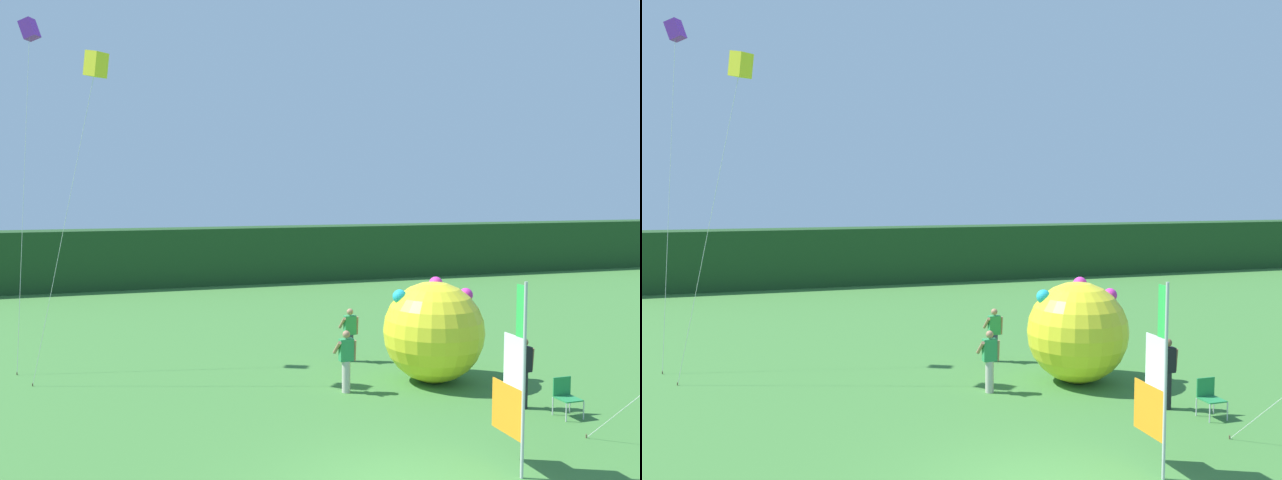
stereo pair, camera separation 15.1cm
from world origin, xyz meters
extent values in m
cube|color=#1E421E|center=(0.00, 27.23, 1.58)|extent=(80.00, 2.40, 3.15)
cylinder|color=#B7B7BC|center=(2.37, -0.01, 1.82)|extent=(0.06, 0.06, 3.64)
cube|color=orange|center=(2.37, 0.51, 1.14)|extent=(0.02, 0.97, 0.97)
cube|color=white|center=(2.37, 0.32, 2.11)|extent=(0.02, 0.60, 0.97)
cube|color=green|center=(2.37, 0.14, 3.08)|extent=(0.02, 0.23, 0.97)
cylinder|color=black|center=(4.75, 3.36, 0.45)|extent=(0.22, 0.22, 0.90)
cube|color=black|center=(4.75, 3.36, 1.20)|extent=(0.36, 0.20, 0.61)
sphere|color=brown|center=(4.75, 3.36, 1.62)|extent=(0.20, 0.20, 0.20)
cylinder|color=brown|center=(4.52, 3.42, 1.28)|extent=(0.09, 0.48, 0.42)
cylinder|color=brown|center=(4.98, 3.37, 1.18)|extent=(0.09, 0.14, 0.56)
cylinder|color=#2D334C|center=(2.32, 8.81, 0.42)|extent=(0.22, 0.22, 0.84)
cube|color=#2D8E4C|center=(2.32, 8.81, 1.13)|extent=(0.36, 0.20, 0.59)
sphere|color=#A37556|center=(2.32, 8.81, 1.55)|extent=(0.20, 0.20, 0.20)
cylinder|color=#A37556|center=(2.09, 8.87, 1.20)|extent=(0.09, 0.48, 0.42)
cylinder|color=#A37556|center=(2.55, 8.81, 1.10)|extent=(0.09, 0.14, 0.56)
cylinder|color=#B7B2A3|center=(1.11, 5.88, 0.42)|extent=(0.22, 0.22, 0.83)
cube|color=#2D8E4C|center=(1.11, 5.88, 1.13)|extent=(0.36, 0.20, 0.58)
sphere|color=#A37556|center=(1.11, 5.88, 1.54)|extent=(0.20, 0.20, 0.20)
cylinder|color=#A37556|center=(0.88, 5.94, 1.19)|extent=(0.09, 0.48, 0.42)
cylinder|color=#A37556|center=(1.34, 5.88, 1.09)|extent=(0.09, 0.14, 0.56)
sphere|color=yellow|center=(3.74, 6.07, 1.39)|extent=(2.78, 2.78, 2.78)
sphere|color=#DB33A8|center=(4.73, 6.07, 2.36)|extent=(0.39, 0.39, 0.39)
sphere|color=#DB33A8|center=(4.06, 6.57, 2.65)|extent=(0.39, 0.39, 0.39)
sphere|color=#23B2C6|center=(2.79, 6.23, 2.39)|extent=(0.39, 0.39, 0.39)
cylinder|color=#BCBCC1|center=(5.13, 2.24, 0.21)|extent=(0.03, 0.03, 0.42)
cylinder|color=#BCBCC1|center=(5.61, 2.24, 0.21)|extent=(0.03, 0.03, 0.42)
cylinder|color=#BCBCC1|center=(5.13, 2.72, 0.21)|extent=(0.03, 0.03, 0.42)
cylinder|color=#BCBCC1|center=(5.61, 2.72, 0.21)|extent=(0.03, 0.03, 0.42)
cube|color=#237F42|center=(5.37, 2.48, 0.43)|extent=(0.48, 0.48, 0.03)
cube|color=#237F42|center=(5.37, 2.72, 0.67)|extent=(0.48, 0.03, 0.44)
cylinder|color=brown|center=(-6.74, 9.00, 0.04)|extent=(0.03, 0.03, 0.08)
cylinder|color=silver|center=(-5.83, 9.19, 4.36)|extent=(1.84, 0.40, 8.72)
cube|color=yellow|center=(-4.91, 9.39, 8.72)|extent=(0.71, 0.71, 0.74)
cylinder|color=brown|center=(4.87, 1.27, 0.04)|extent=(0.03, 0.03, 0.08)
cylinder|color=brown|center=(-7.28, 10.32, 0.04)|extent=(0.03, 0.03, 0.08)
cylinder|color=silver|center=(-7.05, 11.30, 5.08)|extent=(0.46, 1.97, 10.16)
cube|color=purple|center=(-6.83, 12.27, 10.16)|extent=(0.67, 0.59, 0.67)
camera|label=1|loc=(-4.82, -10.12, 5.29)|focal=37.38mm
camera|label=2|loc=(-4.68, -10.17, 5.29)|focal=37.38mm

